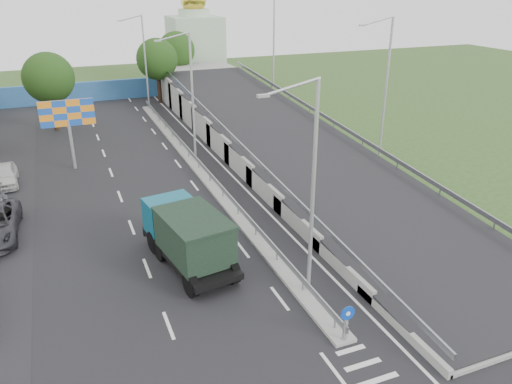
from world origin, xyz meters
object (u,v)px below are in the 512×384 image
lamp_post_mid (190,92)px  lamp_post_far (143,57)px  sign_bollard (346,323)px  church (195,44)px  lamp_post_near (310,181)px  dump_truck (187,234)px  parked_car_e (4,175)px  billboard (68,117)px

lamp_post_mid → lamp_post_far: same height
sign_bollard → church: (10.00, 57.83, 4.28)m
lamp_post_near → lamp_post_mid: bearing=90.0°
lamp_post_far → lamp_post_mid: bearing=-90.0°
dump_truck → parked_car_e: dump_truck is taller
lamp_post_near → lamp_post_mid: size_ratio=1.00×
lamp_post_near → church: 54.90m
lamp_post_mid → parked_car_e: (-14.03, 0.38, -5.08)m
sign_bollard → lamp_post_near: (0.11, 3.83, 4.77)m
church → dump_truck: bearing=-106.2°
lamp_post_mid → lamp_post_far: size_ratio=1.00×
lamp_post_far → dump_truck: (-4.44, -35.28, -4.09)m
lamp_post_far → billboard: bearing=-116.8°
lamp_post_far → church: bearing=54.8°
parked_car_e → sign_bollard: bearing=-61.6°
sign_bollard → lamp_post_far: bearing=89.9°
billboard → parked_car_e: bearing=-161.8°
lamp_post_near → lamp_post_far: size_ratio=1.00×
lamp_post_near → dump_truck: (-4.44, 4.72, -4.09)m
sign_bollard → church: bearing=80.2°
lamp_post_mid → billboard: 9.47m
lamp_post_mid → dump_truck: 16.43m
lamp_post_far → sign_bollard: bearing=-90.1°
church → lamp_post_mid: bearing=-106.2°
church → dump_truck: size_ratio=1.87×
lamp_post_near → lamp_post_mid: 20.00m
sign_bollard → billboard: size_ratio=0.30×
church → parked_car_e: size_ratio=3.21×
sign_bollard → dump_truck: size_ratio=0.23×
lamp_post_mid → dump_truck: size_ratio=1.37×
sign_bollard → lamp_post_near: bearing=88.4°
parked_car_e → church: bearing=53.0°
church → lamp_post_far: bearing=-125.2°
sign_bollard → lamp_post_mid: bearing=89.7°
lamp_post_far → church: 17.15m
lamp_post_mid → billboard: bearing=167.6°
lamp_post_mid → billboard: (-9.11, 2.00, -1.62)m
sign_bollard → dump_truck: bearing=116.9°
lamp_post_far → dump_truck: size_ratio=1.37×
lamp_post_near → lamp_post_far: 40.00m
lamp_post_mid → dump_truck: lamp_post_mid is taller
lamp_post_mid → lamp_post_far: (0.00, 20.00, 0.00)m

